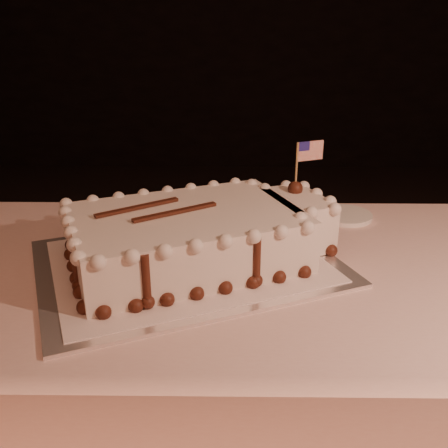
{
  "coord_description": "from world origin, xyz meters",
  "views": [
    {
      "loc": [
        -0.24,
        -0.36,
        1.25
      ],
      "look_at": [
        -0.25,
        0.61,
        0.85
      ],
      "focal_mm": 40.0,
      "sensor_mm": 36.0,
      "label": 1
    }
  ],
  "objects_px": {
    "sheet_cake": "(201,234)",
    "banquet_table": "(327,403)",
    "side_plate": "(345,215)",
    "cake_board": "(187,263)"
  },
  "relations": [
    {
      "from": "cake_board",
      "to": "sheet_cake",
      "type": "height_order",
      "value": "sheet_cake"
    },
    {
      "from": "banquet_table",
      "to": "side_plate",
      "type": "height_order",
      "value": "side_plate"
    },
    {
      "from": "cake_board",
      "to": "sheet_cake",
      "type": "relative_size",
      "value": 1.01
    },
    {
      "from": "cake_board",
      "to": "side_plate",
      "type": "relative_size",
      "value": 4.26
    },
    {
      "from": "sheet_cake",
      "to": "banquet_table",
      "type": "bearing_deg",
      "value": -4.35
    },
    {
      "from": "banquet_table",
      "to": "side_plate",
      "type": "xyz_separation_m",
      "value": [
        0.07,
        0.29,
        0.38
      ]
    },
    {
      "from": "banquet_table",
      "to": "cake_board",
      "type": "distance_m",
      "value": 0.5
    },
    {
      "from": "banquet_table",
      "to": "sheet_cake",
      "type": "height_order",
      "value": "sheet_cake"
    },
    {
      "from": "cake_board",
      "to": "side_plate",
      "type": "height_order",
      "value": "side_plate"
    },
    {
      "from": "banquet_table",
      "to": "cake_board",
      "type": "bearing_deg",
      "value": 178.26
    }
  ]
}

